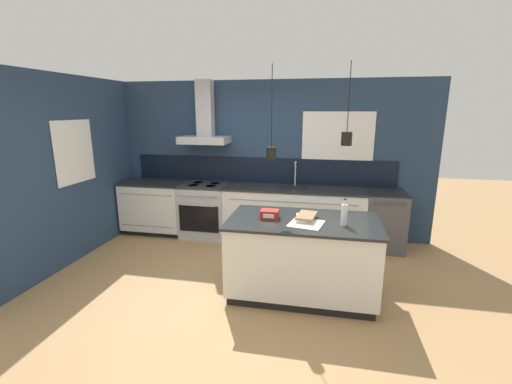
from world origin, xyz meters
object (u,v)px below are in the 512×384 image
oven_range (205,210)px  dishwasher (384,221)px  red_supply_box (270,214)px  bottle_on_island (344,214)px  book_stack (305,217)px

oven_range → dishwasher: bearing=0.1°
oven_range → red_supply_box: bearing=-49.7°
bottle_on_island → book_stack: (-0.41, 0.10, -0.09)m
dishwasher → red_supply_box: (-1.55, -1.62, 0.50)m
book_stack → bottle_on_island: bearing=-14.2°
bottle_on_island → book_stack: 0.44m
oven_range → dishwasher: 2.91m
bottle_on_island → book_stack: size_ratio=0.82×
book_stack → red_supply_box: bearing=-177.5°
oven_range → red_supply_box: size_ratio=4.46×
book_stack → dishwasher: bearing=54.6°
dishwasher → book_stack: book_stack is taller
red_supply_box → bottle_on_island: bearing=-6.0°
dishwasher → red_supply_box: red_supply_box is taller
oven_range → bottle_on_island: (2.19, -1.70, 0.58)m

